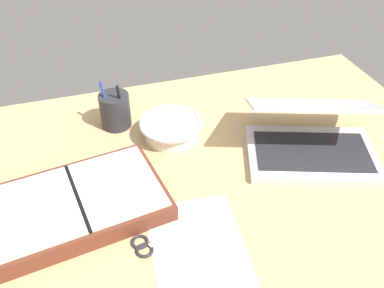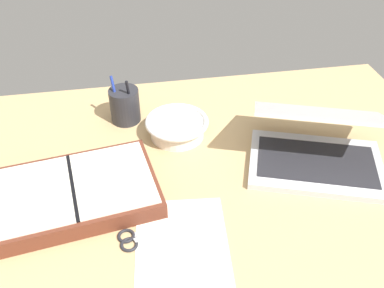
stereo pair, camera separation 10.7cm
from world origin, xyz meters
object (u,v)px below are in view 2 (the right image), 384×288
object	(u,v)px
scissors	(134,238)
laptop	(317,146)
planner	(74,193)
pen_cup	(125,105)
bowl	(177,127)

from	to	relation	value
scissors	laptop	bearing A→B (deg)	9.01
laptop	planner	world-z (taller)	laptop
scissors	planner	bearing A→B (deg)	120.62
pen_cup	scissors	xyz separation A→B (cm)	(-0.74, -45.46, -4.80)
laptop	planner	xyz separation A→B (cm)	(-61.59, -3.99, -2.60)
bowl	planner	world-z (taller)	bowl
pen_cup	scissors	size ratio (longest dim) A/B	1.16
scissors	pen_cup	bearing A→B (deg)	77.52
planner	scissors	size ratio (longest dim) A/B	3.32
pen_cup	bowl	bearing A→B (deg)	-36.43
bowl	planner	xyz separation A→B (cm)	(-27.51, -20.97, -0.81)
pen_cup	laptop	bearing A→B (deg)	-29.58
laptop	scissors	size ratio (longest dim) A/B	3.25
laptop	pen_cup	bearing A→B (deg)	169.59
laptop	scissors	xyz separation A→B (cm)	(-48.68, -18.25, -4.51)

